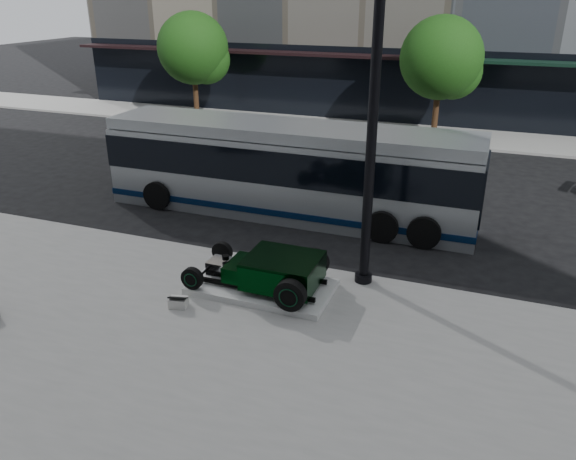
% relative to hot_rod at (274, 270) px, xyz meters
% --- Properties ---
extents(ground, '(120.00, 120.00, 0.00)m').
position_rel_hot_rod_xyz_m(ground, '(0.60, 3.66, -0.70)').
color(ground, black).
rests_on(ground, ground).
extents(sidewalk_far, '(70.00, 4.00, 0.12)m').
position_rel_hot_rod_xyz_m(sidewalk_far, '(0.60, 17.66, -0.64)').
color(sidewalk_far, gray).
rests_on(sidewalk_far, ground).
extents(street_trees, '(29.80, 3.80, 5.70)m').
position_rel_hot_rod_xyz_m(street_trees, '(1.75, 16.73, 3.07)').
color(street_trees, black).
rests_on(street_trees, sidewalk_far).
extents(display_plinth, '(3.40, 1.80, 0.15)m').
position_rel_hot_rod_xyz_m(display_plinth, '(-0.33, -0.00, -0.50)').
color(display_plinth, silver).
rests_on(display_plinth, sidewalk_near).
extents(hot_rod, '(3.22, 2.00, 0.81)m').
position_rel_hot_rod_xyz_m(hot_rod, '(0.00, 0.00, 0.00)').
color(hot_rod, black).
rests_on(hot_rod, display_plinth).
extents(info_plaque, '(0.46, 0.38, 0.31)m').
position_rel_hot_rod_xyz_m(info_plaque, '(-1.81, -1.42, -0.45)').
color(info_plaque, silver).
rests_on(info_plaque, sidewalk_near).
extents(lamppost, '(0.43, 0.43, 7.77)m').
position_rel_hot_rod_xyz_m(lamppost, '(1.86, 1.29, 3.02)').
color(lamppost, black).
rests_on(lamppost, sidewalk_near).
extents(transit_bus, '(12.12, 2.88, 2.92)m').
position_rel_hot_rod_xyz_m(transit_bus, '(-1.64, 5.36, 0.79)').
color(transit_bus, '#A2A8AC').
rests_on(transit_bus, ground).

